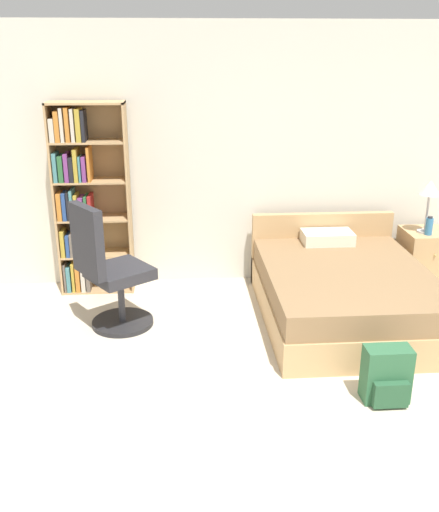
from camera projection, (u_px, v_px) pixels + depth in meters
ground_plane at (359, 492)px, 3.20m from camera, size 14.00×14.00×0.00m
wall_back at (274, 157)px, 5.77m from camera, size 9.00×0.06×2.60m
bookshelf at (83, 198)px, 5.55m from camera, size 0.72×0.30×1.88m
bed at (343, 291)px, 5.20m from camera, size 1.46×1.92×0.75m
office_chair at (109, 273)px, 4.90m from camera, size 0.72×0.70×1.15m
nightstand at (424, 258)px, 5.91m from camera, size 0.44×0.49×0.59m
table_lamp at (430, 191)px, 5.62m from camera, size 0.21×0.21×0.53m
water_bottle at (429, 226)px, 5.67m from camera, size 0.07×0.07×0.19m
backpack_green at (387, 376)px, 3.97m from camera, size 0.32×0.23×0.41m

